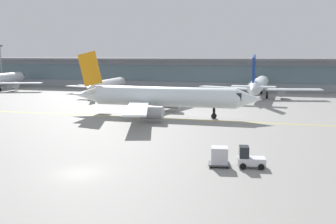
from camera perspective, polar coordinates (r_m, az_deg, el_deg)
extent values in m
plane|color=gray|center=(35.93, -13.33, -9.07)|extent=(400.00, 400.00, 0.00)
cube|color=yellow|center=(64.01, -0.96, -0.98)|extent=(109.99, 1.86, 0.01)
cube|color=#8C939E|center=(119.81, 6.08, 5.70)|extent=(196.86, 8.00, 9.00)
cube|color=slate|center=(115.75, 5.81, 5.82)|extent=(188.98, 0.16, 5.04)
cube|color=slate|center=(118.16, 6.02, 7.99)|extent=(204.73, 11.00, 0.60)
cone|color=silver|center=(136.13, -21.21, 5.06)|extent=(3.28, 4.08, 3.14)
cube|color=black|center=(133.90, -21.83, 5.15)|extent=(2.68, 3.06, 1.16)
cube|color=silver|center=(118.36, -21.86, 4.11)|extent=(13.89, 7.19, 0.27)
cylinder|color=#999EA3|center=(121.14, -22.53, 3.73)|extent=(2.17, 3.57, 2.04)
cylinder|color=black|center=(131.67, -22.45, 3.78)|extent=(0.43, 0.43, 1.75)
cylinder|color=black|center=(131.71, -22.44, 3.59)|extent=(0.57, 0.89, 0.87)
cylinder|color=black|center=(122.01, -24.26, 3.32)|extent=(0.43, 0.43, 1.75)
cylinder|color=black|center=(122.04, -24.25, 3.12)|extent=(0.57, 0.89, 0.87)
cylinder|color=white|center=(104.72, -9.01, 4.24)|extent=(2.69, 19.21, 2.67)
cone|color=white|center=(115.11, -6.87, 4.69)|extent=(2.54, 3.20, 2.53)
cube|color=black|center=(113.10, -7.25, 4.78)|extent=(2.08, 2.40, 0.93)
cone|color=white|center=(94.02, -11.75, 3.66)|extent=(2.27, 4.27, 2.27)
cube|color=white|center=(106.17, -12.74, 3.80)|extent=(11.25, 5.44, 0.22)
cylinder|color=#999EA3|center=(106.34, -11.38, 3.45)|extent=(1.65, 2.83, 1.65)
cube|color=white|center=(100.88, -5.75, 3.72)|extent=(11.25, 5.46, 0.22)
cylinder|color=#999EA3|center=(102.79, -6.69, 3.38)|extent=(1.65, 2.83, 1.65)
cube|color=#1472B2|center=(94.55, -11.60, 5.88)|extent=(0.29, 3.60, 5.02)
cube|color=white|center=(95.89, -12.53, 3.97)|extent=(3.93, 1.89, 0.19)
cube|color=white|center=(94.23, -10.38, 3.95)|extent=(3.93, 1.89, 0.19)
cylinder|color=black|center=(111.10, -7.66, 3.47)|extent=(0.35, 0.35, 1.41)
cylinder|color=black|center=(111.14, -7.65, 3.29)|extent=(0.43, 0.71, 0.71)
cylinder|color=black|center=(104.17, -10.23, 3.06)|extent=(0.35, 0.35, 1.41)
cylinder|color=black|center=(104.20, -10.23, 2.86)|extent=(0.43, 0.71, 0.71)
cylinder|color=black|center=(102.77, -8.39, 3.03)|extent=(0.35, 0.35, 1.41)
cylinder|color=black|center=(102.80, -8.38, 2.83)|extent=(0.43, 0.71, 0.71)
cylinder|color=white|center=(97.62, 13.68, 4.13)|extent=(5.32, 23.66, 3.26)
cone|color=white|center=(111.22, 14.32, 4.65)|extent=(3.43, 4.17, 3.10)
cube|color=black|center=(108.60, 14.21, 4.78)|extent=(2.79, 3.15, 1.14)
cone|color=white|center=(83.39, 12.79, 3.41)|extent=(3.22, 5.44, 2.77)
cube|color=white|center=(96.89, 8.63, 3.72)|extent=(13.62, 7.69, 0.27)
cylinder|color=#999EA3|center=(97.95, 10.31, 3.20)|extent=(2.31, 3.61, 2.01)
cube|color=white|center=(95.41, 18.55, 3.28)|extent=(13.76, 5.57, 0.27)
cylinder|color=#999EA3|center=(96.96, 16.94, 2.90)|extent=(2.31, 3.61, 2.01)
cube|color=navy|center=(84.15, 12.96, 6.46)|extent=(0.73, 4.41, 6.14)
cube|color=white|center=(85.04, 11.29, 3.89)|extent=(4.98, 2.71, 0.23)
cube|color=white|center=(84.56, 14.52, 3.75)|extent=(4.98, 2.71, 0.23)
cylinder|color=black|center=(105.98, 14.03, 3.12)|extent=(0.42, 0.42, 1.72)
cylinder|color=black|center=(106.02, 14.02, 2.88)|extent=(0.60, 0.91, 0.86)
cylinder|color=black|center=(96.16, 12.21, 2.62)|extent=(0.42, 0.42, 1.72)
cylinder|color=black|center=(96.21, 12.20, 2.37)|extent=(0.60, 0.91, 0.86)
cylinder|color=black|center=(95.77, 14.83, 2.50)|extent=(0.42, 0.42, 1.72)
cylinder|color=black|center=(95.82, 14.82, 2.25)|extent=(0.60, 0.91, 0.86)
cylinder|color=white|center=(65.43, -0.52, 2.37)|extent=(24.90, 3.79, 3.45)
cone|color=white|center=(63.28, 12.28, 1.95)|extent=(4.19, 3.34, 3.28)
cube|color=black|center=(63.39, 9.79, 2.43)|extent=(3.14, 2.73, 1.21)
cone|color=white|center=(70.86, -12.49, 2.66)|extent=(5.56, 3.01, 2.93)
cube|color=white|center=(74.53, -0.28, 2.43)|extent=(7.22, 14.55, 0.28)
cylinder|color=#999EA3|center=(71.54, 0.32, 1.38)|extent=(3.68, 2.18, 2.13)
cube|color=white|center=(57.76, -4.73, 0.53)|extent=(6.88, 14.57, 0.28)
cylinder|color=#999EA3|center=(60.11, -2.46, -0.05)|extent=(3.68, 2.18, 2.13)
cube|color=orange|center=(70.03, -11.81, 6.44)|extent=(4.66, 0.43, 6.50)
cube|color=white|center=(72.42, -10.53, 3.26)|extent=(2.51, 5.11, 0.24)
cube|color=white|center=(67.87, -12.33, 2.84)|extent=(2.51, 5.11, 0.24)
cylinder|color=black|center=(64.11, 7.02, -0.21)|extent=(0.45, 0.45, 1.83)
cylinder|color=black|center=(64.18, 7.01, -0.61)|extent=(0.92, 0.57, 0.91)
cylinder|color=black|center=(68.54, -1.66, 0.44)|extent=(0.45, 0.45, 1.83)
cylinder|color=black|center=(68.60, -1.65, 0.06)|extent=(0.92, 0.57, 0.91)
cylinder|color=black|center=(64.11, -2.81, -0.15)|extent=(0.45, 0.45, 1.83)
cylinder|color=black|center=(64.19, -2.81, -0.55)|extent=(0.92, 0.57, 0.91)
cube|color=silver|center=(37.41, 12.60, -7.29)|extent=(2.75, 1.71, 0.70)
cube|color=#1E2328|center=(37.10, 11.49, -5.95)|extent=(1.05, 1.34, 1.10)
cylinder|color=black|center=(38.27, 13.75, -7.51)|extent=(0.62, 0.29, 0.60)
cylinder|color=black|center=(36.94, 14.02, -8.11)|extent=(0.62, 0.29, 0.60)
cylinder|color=black|center=(38.09, 11.19, -7.50)|extent=(0.62, 0.29, 0.60)
cylinder|color=black|center=(36.75, 11.37, -8.11)|extent=(0.62, 0.29, 0.60)
cube|color=#595B60|center=(37.30, 7.81, -7.80)|extent=(2.28, 1.85, 0.12)
cube|color=silver|center=(37.06, 7.84, -6.52)|extent=(1.78, 1.69, 1.60)
cylinder|color=black|center=(38.04, 8.92, -7.76)|extent=(0.23, 0.13, 0.22)
cylinder|color=black|center=(36.71, 9.02, -8.38)|extent=(0.23, 0.13, 0.22)
cylinder|color=black|center=(38.00, 6.64, -7.72)|extent=(0.23, 0.13, 0.22)
cylinder|color=black|center=(36.66, 6.65, -8.35)|extent=(0.23, 0.13, 0.22)
cylinder|color=gray|center=(137.55, -24.06, 6.30)|extent=(0.36, 0.36, 13.38)
cube|color=#3F3F42|center=(137.52, -24.25, 9.18)|extent=(1.80, 0.30, 0.50)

